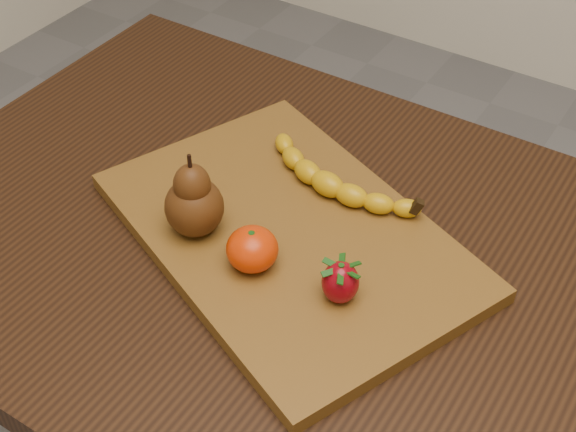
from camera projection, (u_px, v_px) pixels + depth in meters
The scene contains 6 objects.
table at pixel (284, 296), 1.03m from camera, with size 1.00×0.70×0.76m.
cutting_board at pixel (288, 235), 0.96m from camera, with size 0.45×0.30×0.02m, color brown.
banana at pixel (327, 184), 0.99m from camera, with size 0.20×0.05×0.03m, color #C79809, non-canonical shape.
pear at pixel (193, 194), 0.91m from camera, with size 0.07×0.07×0.11m, color #48250B, non-canonical shape.
mandarin at pixel (252, 249), 0.89m from camera, with size 0.06×0.06×0.05m, color red.
strawberry at pixel (340, 281), 0.85m from camera, with size 0.04×0.04×0.05m, color maroon, non-canonical shape.
Camera 1 is at (0.38, -0.58, 1.43)m, focal length 50.00 mm.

